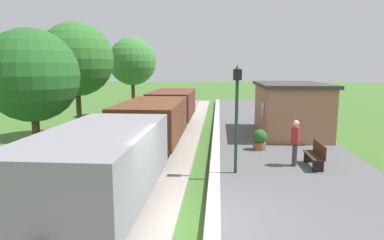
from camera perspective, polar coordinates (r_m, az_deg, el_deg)
ground_plane at (r=8.40m, az=0.68°, el=-18.44°), size 160.00×160.00×0.00m
platform_slab at (r=8.76m, az=23.10°, el=-17.10°), size 6.00×60.00×0.25m
platform_edge_stripe at (r=8.27m, az=3.58°, el=-16.95°), size 0.36×60.00×0.01m
track_ballast at (r=8.85m, az=-15.74°, el=-16.88°), size 3.80×60.00×0.12m
rail_near at (r=8.58m, az=-11.07°, el=-16.58°), size 0.07×60.00×0.14m
rail_far at (r=9.06m, az=-20.22°, el=-15.57°), size 0.07×60.00×0.14m
freight_train at (r=14.81m, az=-6.78°, el=-0.65°), size 2.50×19.40×2.12m
station_hut at (r=18.95m, az=16.43°, el=1.94°), size 3.50×5.80×2.78m
bench_near_hut at (r=13.02m, az=20.42°, el=-5.56°), size 0.42×1.50×0.91m
bench_down_platform at (r=23.97m, az=13.10°, el=1.25°), size 0.42×1.50×0.91m
person_waiting at (r=12.85m, az=17.26°, el=-3.47°), size 0.37×0.44×1.71m
potted_planter at (r=15.03m, az=11.50°, el=-3.25°), size 0.64×0.64×0.92m
lamp_post_near at (r=11.27m, az=7.69°, el=3.49°), size 0.28×0.28×3.70m
tree_trackside_mid at (r=13.67m, az=-25.73°, el=6.86°), size 3.43×3.43×5.29m
tree_trackside_far at (r=19.40m, az=-19.21°, el=9.74°), size 3.99×3.99×6.29m
tree_field_left at (r=26.58m, az=-10.19°, el=9.82°), size 3.68×3.68×6.15m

